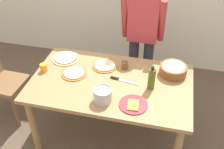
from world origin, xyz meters
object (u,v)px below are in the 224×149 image
(person_cook, at_px, (143,32))
(steel_pot, at_px, (103,95))
(pizza_second_cooked, at_px, (105,66))
(chef_knife, at_px, (121,80))
(pizza_cooked_on_tray, at_px, (74,73))
(plate_with_slice, at_px, (133,105))
(olive_oil_bottle, at_px, (152,79))
(popcorn_bowl, at_px, (173,69))
(cup_orange, at_px, (44,68))
(cup_small_brown, at_px, (125,65))
(dining_table, at_px, (111,88))
(pizza_raw_on_board, at_px, (66,58))

(person_cook, bearing_deg, steel_pot, -101.06)
(pizza_second_cooked, xyz_separation_m, chef_knife, (0.22, -0.20, -0.00))
(pizza_cooked_on_tray, xyz_separation_m, plate_with_slice, (0.67, -0.32, -0.00))
(pizza_second_cooked, height_order, plate_with_slice, plate_with_slice)
(pizza_second_cooked, relative_size, olive_oil_bottle, 1.04)
(pizza_second_cooked, bearing_deg, popcorn_bowl, 2.61)
(pizza_cooked_on_tray, height_order, popcorn_bowl, popcorn_bowl)
(steel_pot, bearing_deg, person_cook, 78.94)
(person_cook, distance_m, cup_orange, 1.19)
(person_cook, bearing_deg, pizza_cooked_on_tray, -129.47)
(plate_with_slice, height_order, steel_pot, steel_pot)
(pizza_cooked_on_tray, relative_size, cup_small_brown, 3.09)
(plate_with_slice, xyz_separation_m, cup_small_brown, (-0.19, 0.53, 0.03))
(dining_table, xyz_separation_m, pizza_raw_on_board, (-0.59, 0.28, 0.10))
(cup_small_brown, bearing_deg, pizza_second_cooked, -176.99)
(dining_table, bearing_deg, plate_with_slice, -45.85)
(pizza_second_cooked, xyz_separation_m, cup_orange, (-0.60, -0.23, 0.03))
(popcorn_bowl, distance_m, chef_knife, 0.55)
(steel_pot, relative_size, cup_small_brown, 2.04)
(pizza_second_cooked, relative_size, plate_with_slice, 1.03)
(dining_table, height_order, olive_oil_bottle, olive_oil_bottle)
(steel_pot, xyz_separation_m, chef_knife, (0.10, 0.33, -0.06))
(olive_oil_bottle, distance_m, cup_orange, 1.12)
(pizza_cooked_on_tray, bearing_deg, cup_orange, -175.63)
(dining_table, distance_m, chef_knife, 0.14)
(person_cook, distance_m, pizza_raw_on_board, 0.93)
(pizza_second_cooked, xyz_separation_m, steel_pot, (0.12, -0.52, 0.06))
(chef_knife, bearing_deg, steel_pot, -106.76)
(dining_table, relative_size, plate_with_slice, 6.15)
(cup_small_brown, xyz_separation_m, chef_knife, (0.00, -0.21, -0.04))
(dining_table, relative_size, chef_knife, 5.51)
(person_cook, relative_size, steel_pot, 9.34)
(pizza_cooked_on_tray, xyz_separation_m, cup_orange, (-0.32, -0.02, 0.03))
(pizza_second_cooked, height_order, olive_oil_bottle, olive_oil_bottle)
(person_cook, xyz_separation_m, plate_with_slice, (0.08, -1.04, -0.17))
(cup_orange, bearing_deg, pizza_cooked_on_tray, 4.37)
(pizza_raw_on_board, height_order, popcorn_bowl, popcorn_bowl)
(chef_knife, bearing_deg, pizza_second_cooked, 138.09)
(popcorn_bowl, distance_m, steel_pot, 0.82)
(dining_table, distance_m, cup_small_brown, 0.30)
(person_cook, distance_m, popcorn_bowl, 0.64)
(dining_table, distance_m, cup_orange, 0.73)
(pizza_raw_on_board, relative_size, pizza_second_cooked, 1.12)
(pizza_cooked_on_tray, bearing_deg, dining_table, -4.91)
(plate_with_slice, bearing_deg, chef_knife, 119.53)
(cup_orange, bearing_deg, dining_table, -0.75)
(olive_oil_bottle, height_order, chef_knife, olive_oil_bottle)
(dining_table, bearing_deg, cup_small_brown, 70.13)
(pizza_raw_on_board, xyz_separation_m, cup_orange, (-0.14, -0.27, 0.03))
(pizza_second_cooked, distance_m, plate_with_slice, 0.66)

